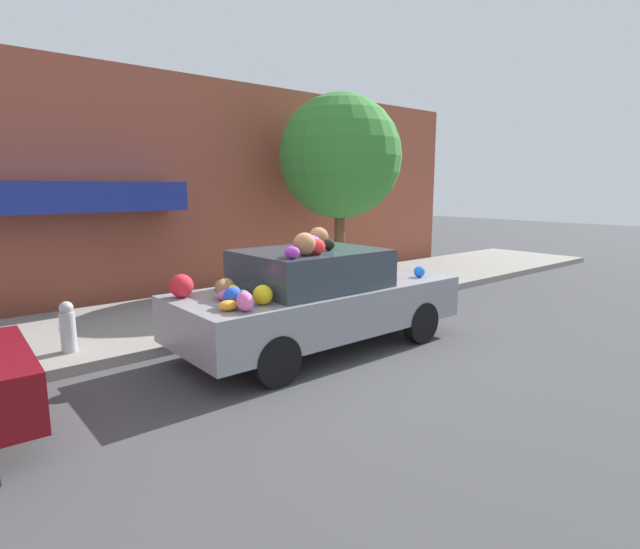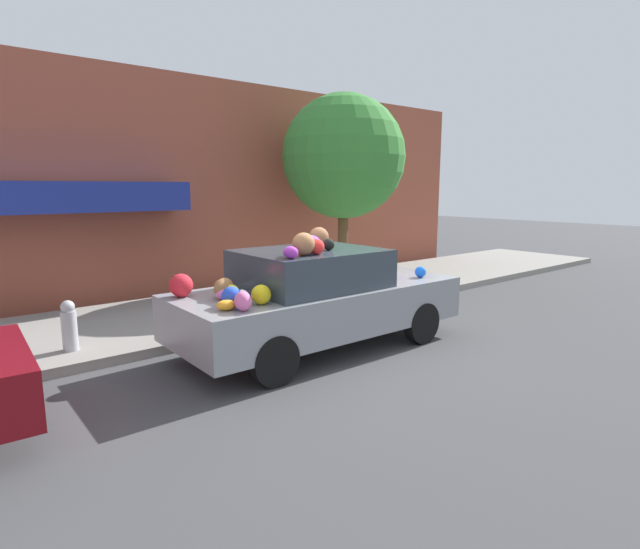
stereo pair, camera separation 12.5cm
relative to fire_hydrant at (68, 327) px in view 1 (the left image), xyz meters
The scene contains 6 objects.
ground_plane 3.49m from the fire_hydrant, 29.77° to the right, with size 60.00×60.00×0.00m, color #424244.
sidewalk_curb 3.18m from the fire_hydrant, 18.19° to the left, with size 24.00×3.20×0.14m.
building_facade 4.66m from the fire_hydrant, 48.39° to the left, with size 18.00×1.20×4.72m.
street_tree 6.84m from the fire_hydrant, 12.23° to the left, with size 2.78×2.78×4.28m.
fire_hydrant is the anchor object (origin of this frame).
art_car 3.43m from the fire_hydrant, 30.55° to the right, with size 4.33×1.82×1.77m.
Camera 1 is at (-4.61, -5.44, 2.34)m, focal length 28.00 mm.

